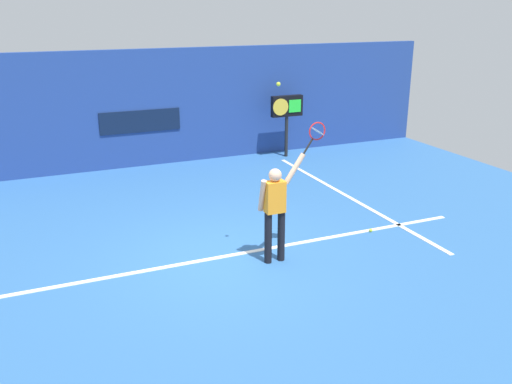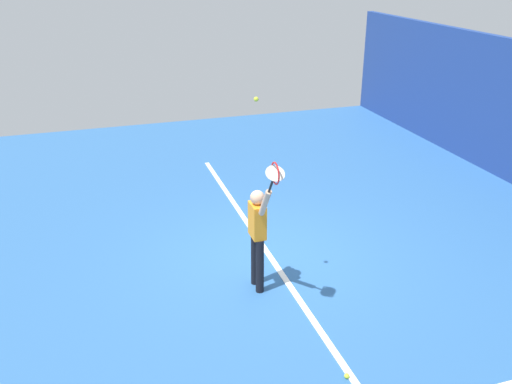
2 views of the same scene
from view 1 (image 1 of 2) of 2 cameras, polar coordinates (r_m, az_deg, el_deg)
The scene contains 10 objects.
ground_plane at distance 9.90m, azimuth -3.47°, elevation -6.86°, with size 18.00×18.00×0.00m, color #2D609E.
back_wall at distance 15.57m, azimuth -12.00°, elevation 8.37°, with size 18.00×0.20×3.18m, color navy.
sponsor_banner_center at distance 15.51m, azimuth -11.82°, elevation 7.13°, with size 2.20×0.03×0.60m, color #0C1933.
court_baseline at distance 9.95m, azimuth -3.58°, elevation -6.70°, with size 10.00×0.10×0.01m, color white.
court_sideline at distance 13.17m, azimuth 9.42°, elevation -0.45°, with size 0.10×7.00×0.01m, color white.
tennis_player at distance 9.42m, azimuth 1.99°, elevation -1.56°, with size 0.81×0.31×1.92m.
tennis_racket at distance 9.40m, azimuth 6.22°, elevation 6.08°, with size 0.48×0.27×0.60m.
tennis_ball at distance 8.89m, azimuth 2.32°, elevation 11.04°, with size 0.07×0.07×0.07m, color #CCE033.
scoreboard_clock at distance 16.23m, azimuth 3.19°, elevation 8.53°, with size 0.96×0.20×1.80m.
spare_ball at distance 11.23m, azimuth 11.74°, elevation -3.88°, with size 0.07×0.07×0.07m, color #CCE033.
Camera 1 is at (-2.97, -8.43, 4.26)m, focal length 38.83 mm.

